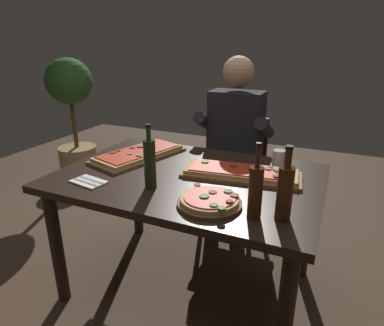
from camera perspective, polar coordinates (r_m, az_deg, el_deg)
The scene contains 13 objects.
ground_plane at distance 2.20m, azimuth -0.57°, elevation -20.14°, with size 6.40×6.40×0.00m, color #4C3828.
dining_table at distance 1.85m, azimuth -0.64°, elevation -4.72°, with size 1.40×0.96×0.74m.
pizza_rectangular_front at distance 1.80m, azimuth 8.43°, elevation -1.65°, with size 0.65×0.31×0.05m.
pizza_rectangular_left at distance 2.10m, azimuth -9.10°, elevation 1.55°, with size 0.43×0.64×0.05m.
pizza_round_far at distance 1.48m, azimuth 3.05°, elevation -6.51°, with size 0.29×0.29×0.05m.
wine_bottle_dark at distance 1.37m, azimuth 15.62°, elevation -4.75°, with size 0.06×0.06×0.31m.
oil_bottle_amber at distance 1.36m, azimuth 10.82°, elevation -4.77°, with size 0.06×0.06×0.32m.
vinegar_bottle_green at distance 1.62m, azimuth -7.24°, elevation -0.02°, with size 0.06×0.06×0.32m.
tumbler_near_camera at distance 1.99m, azimuth 14.66°, elevation 0.87°, with size 0.07×0.07×0.09m.
napkin_cutlery_set at distance 1.79m, azimuth -17.30°, elevation -3.08°, with size 0.20×0.14×0.01m.
diner_chair at distance 2.64m, azimuth 7.69°, elevation -0.74°, with size 0.44×0.44×0.87m.
seated_diner at distance 2.45m, azimuth 7.14°, elevation 3.94°, with size 0.53×0.41×1.33m.
potted_plant_corner at distance 3.63m, azimuth -19.75°, elevation 7.91°, with size 0.45×0.45×1.28m.
Camera 1 is at (0.71, -1.52, 1.42)m, focal length 31.10 mm.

